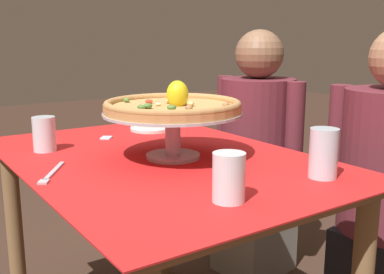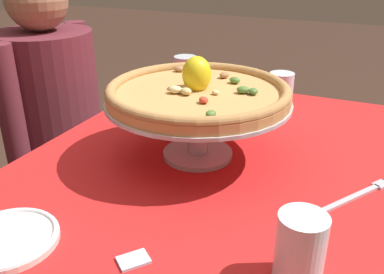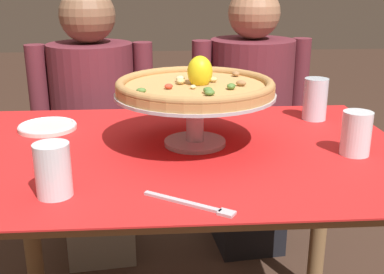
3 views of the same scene
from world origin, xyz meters
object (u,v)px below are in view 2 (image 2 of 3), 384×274
sugar_packet (133,260)px  pizza (198,91)px  side_plate (7,239)px  diner_right (56,131)px  dinner_fork (358,195)px  pizza_stand (198,114)px  water_glass_side_right (280,93)px  water_glass_back_right (185,78)px  water_glass_front_left (300,252)px

sugar_packet → pizza: bearing=7.9°
side_plate → diner_right: diner_right is taller
pizza → dinner_fork: (-0.03, -0.37, -0.16)m
pizza_stand → dinner_fork: size_ratio=2.36×
pizza → diner_right: size_ratio=0.37×
water_glass_side_right → sugar_packet: size_ratio=2.28×
dinner_fork → diner_right: size_ratio=0.16×
pizza → diner_right: bearing=67.9°
pizza → water_glass_back_right: (0.40, 0.22, -0.10)m
pizza_stand → dinner_fork: bearing=-94.9°
pizza → sugar_packet: bearing=-172.1°
pizza_stand → water_glass_front_left: bearing=-136.4°
dinner_fork → water_glass_front_left: bearing=166.3°
dinner_fork → side_plate: bearing=126.7°
pizza_stand → water_glass_back_right: pizza_stand is taller
pizza_stand → diner_right: diner_right is taller
pizza_stand → dinner_fork: (-0.03, -0.37, -0.11)m
pizza → diner_right: (0.29, 0.72, -0.35)m
side_plate → diner_right: bearing=37.2°
water_glass_back_right → side_plate: 0.84m
water_glass_back_right → diner_right: 0.57m
pizza → water_glass_side_right: (0.41, -0.10, -0.11)m
pizza_stand → sugar_packet: 0.40m
dinner_fork → water_glass_side_right: bearing=31.3°
pizza_stand → water_glass_front_left: 0.44m
pizza → water_glass_front_left: size_ratio=3.66×
water_glass_front_left → dinner_fork: (0.29, -0.07, -0.05)m
side_plate → dinner_fork: bearing=-53.3°
pizza → water_glass_side_right: pizza is taller
sugar_packet → water_glass_side_right: bearing=-3.7°
water_glass_side_right → diner_right: size_ratio=0.10×
side_plate → dinner_fork: side_plate is taller
dinner_fork → sugar_packet: size_ratio=3.63×
water_glass_side_right → side_plate: size_ratio=0.66×
diner_right → pizza: bearing=-112.1°
side_plate → dinner_fork: 0.67m
water_glass_back_right → sugar_packet: bearing=-160.9°
pizza_stand → pizza: size_ratio=1.02×
sugar_packet → dinner_fork: bearing=-41.9°
pizza → sugar_packet: 0.42m
pizza_stand → water_glass_side_right: 0.42m
water_glass_back_right → side_plate: (-0.84, -0.05, -0.05)m
water_glass_side_right → sugar_packet: water_glass_side_right is taller
pizza → water_glass_front_left: bearing=-136.5°
pizza → sugar_packet: size_ratio=8.40×
pizza → side_plate: pizza is taller
dinner_fork → pizza_stand: bearing=85.1°
water_glass_side_right → side_plate: water_glass_side_right is taller
pizza_stand → pizza: pizza is taller
side_plate → dinner_fork: size_ratio=0.95×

